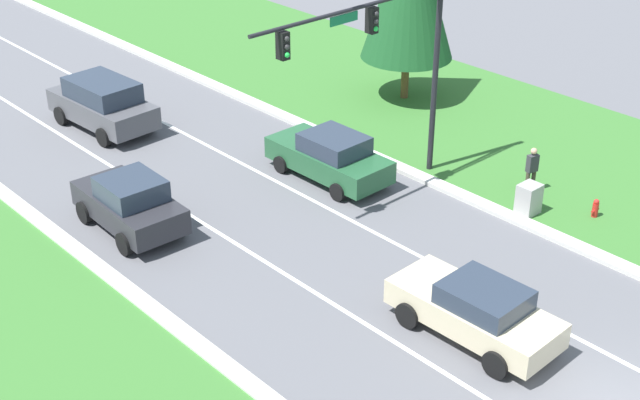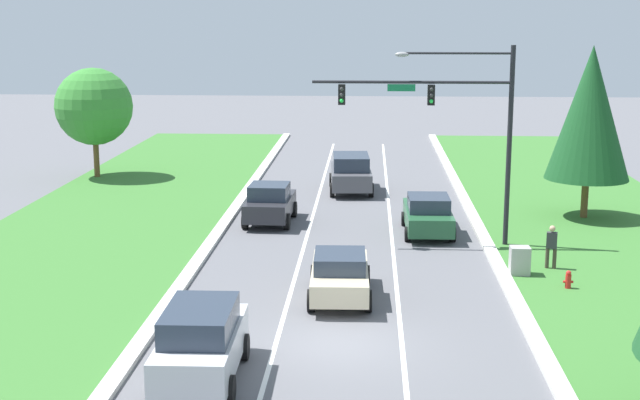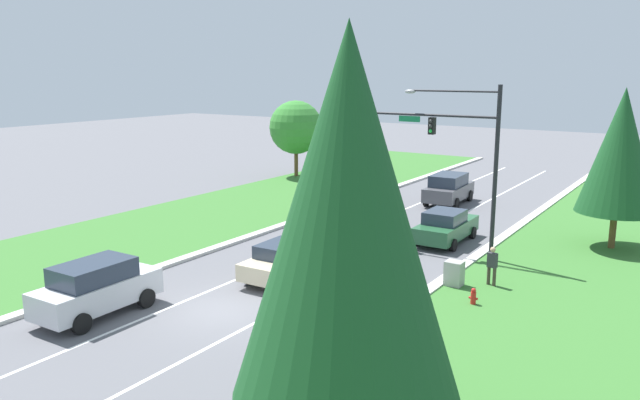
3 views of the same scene
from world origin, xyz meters
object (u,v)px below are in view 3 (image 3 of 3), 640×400
at_px(fire_hydrant, 473,297).
at_px(oak_near_left_tree, 296,127).
at_px(champagne_sedan, 286,260).
at_px(pedestrian, 492,265).
at_px(charcoal_sedan, 345,204).
at_px(forest_sedan, 446,226).
at_px(utility_cabinet, 454,274).
at_px(silver_suv, 96,288).
at_px(graphite_suv, 449,188).
at_px(conifer_far_right_tree, 347,217).
at_px(traffic_signal_mast, 449,143).
at_px(conifer_near_right_tree, 621,151).

relative_size(fire_hydrant, oak_near_left_tree, 0.11).
bearing_deg(champagne_sedan, pedestrian, 24.79).
height_order(champagne_sedan, charcoal_sedan, charcoal_sedan).
relative_size(forest_sedan, fire_hydrant, 6.64).
bearing_deg(utility_cabinet, silver_suv, -134.42).
bearing_deg(fire_hydrant, silver_suv, -143.21).
relative_size(silver_suv, utility_cabinet, 4.21).
distance_m(champagne_sedan, graphite_suv, 18.30).
xyz_separation_m(forest_sedan, conifer_far_right_tree, (5.51, -19.24, 4.99)).
bearing_deg(traffic_signal_mast, silver_suv, -118.07).
distance_m(pedestrian, oak_near_left_tree, 28.79).
height_order(silver_suv, utility_cabinet, silver_suv).
height_order(pedestrian, conifer_far_right_tree, conifer_far_right_tree).
xyz_separation_m(pedestrian, oak_near_left_tree, (-22.38, 17.83, 3.18)).
xyz_separation_m(graphite_suv, silver_suv, (-3.27, -25.25, -0.00)).
bearing_deg(utility_cabinet, conifer_far_right_tree, -78.61).
bearing_deg(graphite_suv, champagne_sedan, -93.07).
xyz_separation_m(utility_cabinet, oak_near_left_tree, (-21.11, 18.67, 3.57)).
relative_size(silver_suv, oak_near_left_tree, 0.73).
bearing_deg(conifer_near_right_tree, conifer_far_right_tree, -94.72).
distance_m(fire_hydrant, conifer_near_right_tree, 12.41).
bearing_deg(silver_suv, forest_sedan, 66.36).
bearing_deg(utility_cabinet, conifer_near_right_tree, 64.80).
distance_m(traffic_signal_mast, conifer_far_right_tree, 17.93).
bearing_deg(traffic_signal_mast, graphite_suv, 111.06).
relative_size(charcoal_sedan, oak_near_left_tree, 0.66).
bearing_deg(oak_near_left_tree, charcoal_sedan, -43.90).
height_order(charcoal_sedan, conifer_far_right_tree, conifer_far_right_tree).
relative_size(pedestrian, oak_near_left_tree, 0.27).
distance_m(traffic_signal_mast, champagne_sedan, 9.51).
height_order(charcoal_sedan, fire_hydrant, charcoal_sedan).
height_order(charcoal_sedan, graphite_suv, graphite_suv).
bearing_deg(oak_near_left_tree, fire_hydrant, -42.02).
relative_size(graphite_suv, conifer_far_right_tree, 0.51).
distance_m(forest_sedan, conifer_near_right_tree, 9.03).
bearing_deg(conifer_far_right_tree, forest_sedan, 105.98).
relative_size(traffic_signal_mast, conifer_far_right_tree, 0.84).
bearing_deg(fire_hydrant, graphite_suv, 114.62).
bearing_deg(traffic_signal_mast, conifer_near_right_tree, 38.44).
xyz_separation_m(champagne_sedan, pedestrian, (7.63, 3.76, 0.11)).
height_order(forest_sedan, fire_hydrant, forest_sedan).
bearing_deg(conifer_far_right_tree, graphite_suv, 107.62).
bearing_deg(silver_suv, graphite_suv, 81.79).
bearing_deg(forest_sedan, conifer_far_right_tree, -74.77).
bearing_deg(conifer_far_right_tree, traffic_signal_mast, 105.34).
xyz_separation_m(utility_cabinet, fire_hydrant, (1.39, -1.60, -0.20)).
xyz_separation_m(champagne_sedan, utility_cabinet, (6.35, 2.92, -0.28)).
bearing_deg(champagne_sedan, traffic_signal_mast, 58.10).
relative_size(pedestrian, fire_hydrant, 2.41).
bearing_deg(traffic_signal_mast, charcoal_sedan, 155.26).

